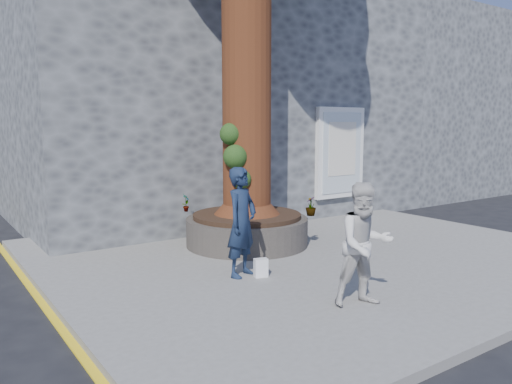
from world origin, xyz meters
TOP-DOWN VIEW (x-y plane):
  - ground at (0.00, 0.00)m, footprint 120.00×120.00m
  - pavement at (1.50, 1.00)m, footprint 9.00×8.00m
  - yellow_line at (-3.05, 1.00)m, footprint 0.10×30.00m
  - stone_shop at (2.50, 7.20)m, footprint 10.30×8.30m
  - neighbour_shop at (10.50, 7.20)m, footprint 6.00×8.00m
  - planter at (0.80, 2.00)m, footprint 2.30×2.30m
  - man at (-0.35, 0.41)m, footprint 0.71×0.61m
  - woman at (0.24, -1.49)m, footprint 0.91×0.81m
  - shopping_bag at (-0.16, 0.19)m, footprint 0.23×0.17m
  - plant_a at (-0.05, 2.85)m, footprint 0.22×0.22m
  - plant_b at (1.49, 2.85)m, footprint 0.26×0.26m
  - plant_c at (1.65, 1.15)m, footprint 0.27×0.27m
  - plant_d at (1.51, 2.85)m, footprint 0.39×0.40m

SIDE VIEW (x-z plane):
  - ground at x=0.00m, z-range 0.00..0.00m
  - yellow_line at x=-3.05m, z-range 0.00..0.01m
  - pavement at x=1.50m, z-range 0.00..0.12m
  - shopping_bag at x=-0.16m, z-range 0.12..0.40m
  - planter at x=0.80m, z-range 0.11..0.71m
  - plant_d at x=1.51m, z-range 0.72..1.05m
  - plant_a at x=-0.05m, z-range 0.72..1.07m
  - plant_c at x=1.65m, z-range 0.72..1.08m
  - woman at x=0.24m, z-range 0.12..1.69m
  - plant_b at x=1.49m, z-range 0.72..1.14m
  - man at x=-0.35m, z-range 0.12..1.77m
  - neighbour_shop at x=10.50m, z-range 0.00..6.00m
  - stone_shop at x=2.50m, z-range 0.01..6.31m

